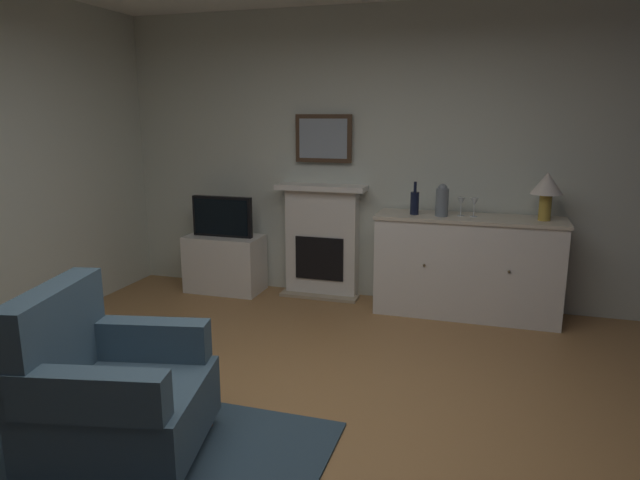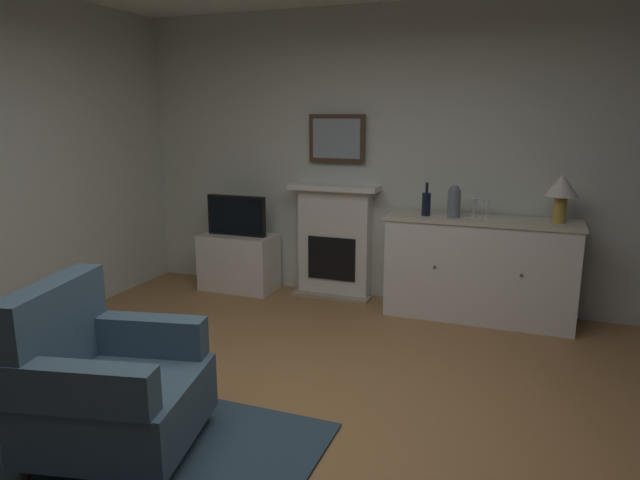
{
  "view_description": "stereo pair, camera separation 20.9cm",
  "coord_description": "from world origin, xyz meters",
  "px_view_note": "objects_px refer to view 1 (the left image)",
  "views": [
    {
      "loc": [
        0.98,
        -2.53,
        1.75
      ],
      "look_at": [
        -0.01,
        0.69,
        1.0
      ],
      "focal_mm": 31.48,
      "sensor_mm": 36.0,
      "label": 1
    },
    {
      "loc": [
        1.18,
        -2.46,
        1.75
      ],
      "look_at": [
        -0.01,
        0.69,
        1.0
      ],
      "focal_mm": 31.48,
      "sensor_mm": 36.0,
      "label": 2
    }
  ],
  "objects_px": {
    "sideboard_cabinet": "(467,266)",
    "tv_set": "(222,217)",
    "fireplace_unit": "(322,241)",
    "tv_cabinet": "(225,263)",
    "wine_glass_center": "(474,203)",
    "wine_glass_left": "(461,202)",
    "armchair": "(110,391)",
    "vase_decorative": "(442,200)",
    "wine_bottle": "(415,202)",
    "table_lamp": "(547,187)",
    "framed_picture": "(323,139)"
  },
  "relations": [
    {
      "from": "sideboard_cabinet",
      "to": "tv_set",
      "type": "bearing_deg",
      "value": -179.8
    },
    {
      "from": "fireplace_unit",
      "to": "tv_cabinet",
      "type": "relative_size",
      "value": 1.47
    },
    {
      "from": "fireplace_unit",
      "to": "tv_set",
      "type": "height_order",
      "value": "fireplace_unit"
    },
    {
      "from": "wine_glass_center",
      "to": "tv_cabinet",
      "type": "bearing_deg",
      "value": 179.61
    },
    {
      "from": "wine_glass_left",
      "to": "wine_glass_center",
      "type": "distance_m",
      "value": 0.11
    },
    {
      "from": "sideboard_cabinet",
      "to": "armchair",
      "type": "height_order",
      "value": "armchair"
    },
    {
      "from": "wine_glass_left",
      "to": "vase_decorative",
      "type": "distance_m",
      "value": 0.17
    },
    {
      "from": "sideboard_cabinet",
      "to": "tv_set",
      "type": "distance_m",
      "value": 2.39
    },
    {
      "from": "wine_bottle",
      "to": "tv_cabinet",
      "type": "height_order",
      "value": "wine_bottle"
    },
    {
      "from": "fireplace_unit",
      "to": "table_lamp",
      "type": "bearing_deg",
      "value": -5.1
    },
    {
      "from": "fireplace_unit",
      "to": "framed_picture",
      "type": "height_order",
      "value": "framed_picture"
    },
    {
      "from": "wine_bottle",
      "to": "fireplace_unit",
      "type": "bearing_deg",
      "value": 166.82
    },
    {
      "from": "wine_glass_left",
      "to": "armchair",
      "type": "bearing_deg",
      "value": -119.3
    },
    {
      "from": "tv_set",
      "to": "tv_cabinet",
      "type": "bearing_deg",
      "value": 90.0
    },
    {
      "from": "sideboard_cabinet",
      "to": "wine_glass_left",
      "type": "height_order",
      "value": "wine_glass_left"
    },
    {
      "from": "wine_glass_left",
      "to": "vase_decorative",
      "type": "xyz_separation_m",
      "value": [
        -0.16,
        -0.06,
        0.02
      ]
    },
    {
      "from": "vase_decorative",
      "to": "tv_cabinet",
      "type": "distance_m",
      "value": 2.26
    },
    {
      "from": "framed_picture",
      "to": "wine_glass_left",
      "type": "distance_m",
      "value": 1.42
    },
    {
      "from": "fireplace_unit",
      "to": "framed_picture",
      "type": "xyz_separation_m",
      "value": [
        0.0,
        0.05,
        0.98
      ]
    },
    {
      "from": "sideboard_cabinet",
      "to": "table_lamp",
      "type": "height_order",
      "value": "table_lamp"
    },
    {
      "from": "wine_glass_left",
      "to": "vase_decorative",
      "type": "height_order",
      "value": "vase_decorative"
    },
    {
      "from": "fireplace_unit",
      "to": "tv_set",
      "type": "distance_m",
      "value": 1.02
    },
    {
      "from": "wine_bottle",
      "to": "tv_cabinet",
      "type": "bearing_deg",
      "value": 178.42
    },
    {
      "from": "tv_set",
      "to": "fireplace_unit",
      "type": "bearing_deg",
      "value": 10.77
    },
    {
      "from": "vase_decorative",
      "to": "tv_cabinet",
      "type": "xyz_separation_m",
      "value": [
        -2.13,
        0.06,
        -0.75
      ]
    },
    {
      "from": "fireplace_unit",
      "to": "framed_picture",
      "type": "bearing_deg",
      "value": 90.0
    },
    {
      "from": "tv_set",
      "to": "wine_glass_left",
      "type": "bearing_deg",
      "value": 0.48
    },
    {
      "from": "framed_picture",
      "to": "vase_decorative",
      "type": "distance_m",
      "value": 1.28
    },
    {
      "from": "vase_decorative",
      "to": "wine_glass_center",
      "type": "bearing_deg",
      "value": 10.31
    },
    {
      "from": "framed_picture",
      "to": "armchair",
      "type": "height_order",
      "value": "framed_picture"
    },
    {
      "from": "sideboard_cabinet",
      "to": "wine_bottle",
      "type": "bearing_deg",
      "value": -175.51
    },
    {
      "from": "wine_glass_center",
      "to": "armchair",
      "type": "distance_m",
      "value": 3.27
    },
    {
      "from": "framed_picture",
      "to": "sideboard_cabinet",
      "type": "relative_size",
      "value": 0.34
    },
    {
      "from": "table_lamp",
      "to": "wine_glass_left",
      "type": "xyz_separation_m",
      "value": [
        -0.68,
        0.01,
        -0.16
      ]
    },
    {
      "from": "armchair",
      "to": "wine_bottle",
      "type": "bearing_deg",
      "value": 66.93
    },
    {
      "from": "fireplace_unit",
      "to": "tv_set",
      "type": "xyz_separation_m",
      "value": [
        -0.97,
        -0.19,
        0.22
      ]
    },
    {
      "from": "fireplace_unit",
      "to": "framed_picture",
      "type": "distance_m",
      "value": 0.98
    },
    {
      "from": "tv_cabinet",
      "to": "tv_set",
      "type": "height_order",
      "value": "tv_set"
    },
    {
      "from": "sideboard_cabinet",
      "to": "armchair",
      "type": "bearing_deg",
      "value": -120.63
    },
    {
      "from": "fireplace_unit",
      "to": "wine_glass_left",
      "type": "bearing_deg",
      "value": -7.23
    },
    {
      "from": "tv_cabinet",
      "to": "tv_set",
      "type": "distance_m",
      "value": 0.48
    },
    {
      "from": "table_lamp",
      "to": "wine_bottle",
      "type": "height_order",
      "value": "table_lamp"
    },
    {
      "from": "framed_picture",
      "to": "vase_decorative",
      "type": "relative_size",
      "value": 1.96
    },
    {
      "from": "wine_glass_left",
      "to": "wine_glass_center",
      "type": "relative_size",
      "value": 1.0
    },
    {
      "from": "framed_picture",
      "to": "armchair",
      "type": "bearing_deg",
      "value": -94.63
    },
    {
      "from": "fireplace_unit",
      "to": "wine_bottle",
      "type": "bearing_deg",
      "value": -13.18
    },
    {
      "from": "wine_glass_center",
      "to": "tv_cabinet",
      "type": "xyz_separation_m",
      "value": [
        -2.39,
        0.02,
        -0.73
      ]
    },
    {
      "from": "tv_set",
      "to": "armchair",
      "type": "xyz_separation_m",
      "value": [
        0.73,
        -2.74,
        -0.39
      ]
    },
    {
      "from": "tv_cabinet",
      "to": "armchair",
      "type": "xyz_separation_m",
      "value": [
        0.73,
        -2.77,
        0.1
      ]
    },
    {
      "from": "armchair",
      "to": "wine_glass_center",
      "type": "bearing_deg",
      "value": 58.88
    }
  ]
}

